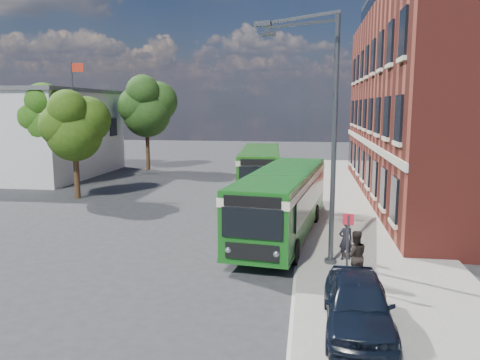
% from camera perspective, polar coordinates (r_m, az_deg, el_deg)
% --- Properties ---
extents(ground, '(120.00, 120.00, 0.00)m').
position_cam_1_polar(ground, '(20.27, -4.31, -7.92)').
color(ground, '#2C2C2F').
rests_on(ground, ground).
extents(pavement, '(6.00, 48.00, 0.15)m').
position_cam_1_polar(pavement, '(27.67, 13.78, -3.40)').
color(pavement, gray).
rests_on(pavement, ground).
extents(kerb_line, '(0.12, 48.00, 0.01)m').
position_cam_1_polar(kerb_line, '(27.55, 7.44, -3.42)').
color(kerb_line, beige).
rests_on(kerb_line, ground).
extents(brick_office, '(12.10, 26.00, 14.20)m').
position_cam_1_polar(brick_office, '(32.42, 26.16, 9.99)').
color(brick_office, maroon).
rests_on(brick_office, ground).
extents(white_building, '(9.40, 13.40, 7.30)m').
position_cam_1_polar(white_building, '(43.18, -22.87, 5.33)').
color(white_building, silver).
rests_on(white_building, ground).
extents(flagpole, '(0.95, 0.10, 9.00)m').
position_cam_1_polar(flagpole, '(36.06, -19.49, 6.97)').
color(flagpole, '#3C3F42').
rests_on(flagpole, ground).
extents(street_lamp, '(2.96, 2.38, 9.00)m').
position_cam_1_polar(street_lamp, '(16.96, 10.19, 5.15)').
color(street_lamp, '#3C3F42').
rests_on(street_lamp, ground).
extents(bus_stop_sign, '(0.35, 0.08, 2.52)m').
position_cam_1_polar(bus_stop_sign, '(15.41, 12.96, -7.75)').
color(bus_stop_sign, '#3C3F42').
rests_on(bus_stop_sign, ground).
extents(bus_front, '(4.01, 11.34, 3.02)m').
position_cam_1_polar(bus_front, '(21.19, 5.21, -2.08)').
color(bus_front, '#145716').
rests_on(bus_front, ground).
extents(bus_rear, '(3.27, 10.30, 3.02)m').
position_cam_1_polar(bus_rear, '(31.90, 2.49, 1.67)').
color(bus_rear, '#1E5916').
rests_on(bus_rear, ground).
extents(parked_car, '(1.79, 4.25, 1.44)m').
position_cam_1_polar(parked_car, '(12.77, 14.16, -14.41)').
color(parked_car, black).
rests_on(parked_car, pavement).
extents(pedestrian_a, '(0.66, 0.55, 1.53)m').
position_cam_1_polar(pedestrian_a, '(18.17, 12.76, -7.11)').
color(pedestrian_a, black).
rests_on(pedestrian_a, pavement).
extents(pedestrian_b, '(0.93, 0.77, 1.72)m').
position_cam_1_polar(pedestrian_b, '(16.01, 13.82, -9.00)').
color(pedestrian_b, black).
rests_on(pedestrian_b, pavement).
extents(tree_left, '(4.10, 3.89, 6.92)m').
position_cam_1_polar(tree_left, '(31.42, -19.55, 6.29)').
color(tree_left, '#3C2815').
rests_on(tree_left, ground).
extents(tree_mid, '(4.48, 4.26, 7.56)m').
position_cam_1_polar(tree_mid, '(37.15, -22.13, 7.16)').
color(tree_mid, '#3C2815').
rests_on(tree_mid, ground).
extents(tree_right, '(5.15, 4.90, 8.70)m').
position_cam_1_polar(tree_right, '(44.37, -11.28, 8.83)').
color(tree_right, '#3C2815').
rests_on(tree_right, ground).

